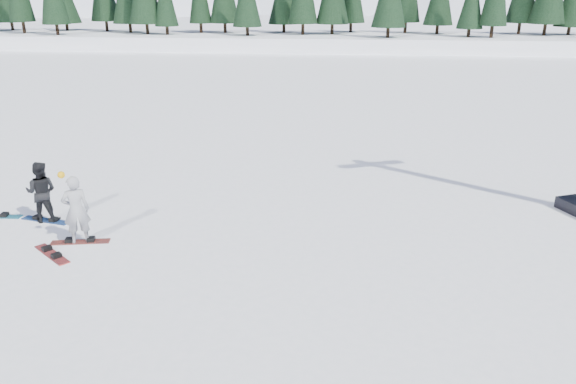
# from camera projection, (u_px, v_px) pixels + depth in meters

# --- Properties ---
(ground) EXTENTS (420.00, 420.00, 0.00)m
(ground) POSITION_uv_depth(u_px,v_px,m) (62.00, 256.00, 13.95)
(ground) COLOR white
(ground) RESTS_ON ground
(alpine_backdrop) EXTENTS (412.50, 227.00, 53.20)m
(alpine_backdrop) POSITION_uv_depth(u_px,v_px,m) (294.00, 52.00, 196.88)
(alpine_backdrop) COLOR white
(alpine_backdrop) RESTS_ON ground
(snowboarder_woman) EXTENTS (0.80, 0.70, 1.99)m
(snowboarder_woman) POSITION_uv_depth(u_px,v_px,m) (76.00, 210.00, 14.41)
(snowboarder_woman) COLOR #9B9BA0
(snowboarder_woman) RESTS_ON ground
(snowboarder_man) EXTENTS (0.96, 0.80, 1.77)m
(snowboarder_man) POSITION_uv_depth(u_px,v_px,m) (41.00, 192.00, 15.81)
(snowboarder_man) COLOR black
(snowboarder_man) RESTS_ON ground
(snowboard_woman) EXTENTS (1.53, 0.57, 0.03)m
(snowboard_woman) POSITION_uv_depth(u_px,v_px,m) (80.00, 242.00, 14.72)
(snowboard_woman) COLOR maroon
(snowboard_woman) RESTS_ON ground
(snowboard_man) EXTENTS (1.53, 0.60, 0.03)m
(snowboard_man) POSITION_uv_depth(u_px,v_px,m) (46.00, 220.00, 16.10)
(snowboard_man) COLOR navy
(snowboard_man) RESTS_ON ground
(snowboard_loose_b) EXTENTS (1.34, 1.17, 0.03)m
(snowboard_loose_b) POSITION_uv_depth(u_px,v_px,m) (52.00, 254.00, 14.03)
(snowboard_loose_b) COLOR maroon
(snowboard_loose_b) RESTS_ON ground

